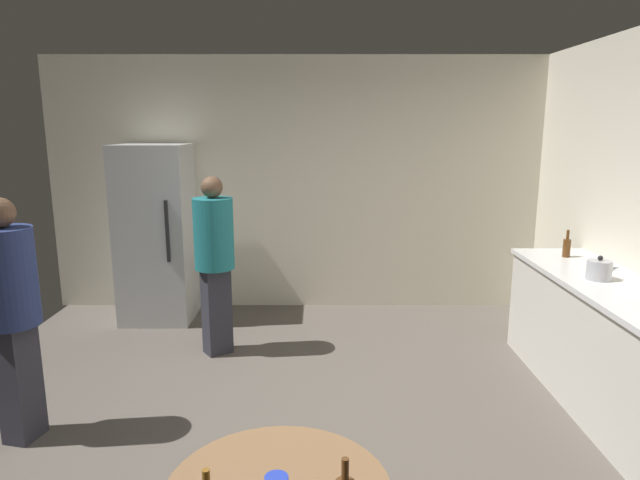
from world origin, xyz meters
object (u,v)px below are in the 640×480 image
refrigerator (155,234)px  person_in_navy_shirt (9,303)px  beer_bottle_on_counter (565,247)px  person_in_teal_shirt (213,253)px  kettle (598,270)px

refrigerator → person_in_navy_shirt: (-0.23, -2.26, 0.01)m
beer_bottle_on_counter → person_in_teal_shirt: size_ratio=0.15×
person_in_teal_shirt → refrigerator: bearing=-175.0°
refrigerator → person_in_teal_shirt: (0.76, -0.90, 0.01)m
kettle → person_in_teal_shirt: bearing=164.5°
person_in_teal_shirt → beer_bottle_on_counter: bearing=52.4°
refrigerator → beer_bottle_on_counter: refrigerator is taller
kettle → beer_bottle_on_counter: bearing=84.0°
kettle → person_in_navy_shirt: bearing=-171.8°
refrigerator → beer_bottle_on_counter: 3.87m
kettle → person_in_navy_shirt: (-3.89, -0.56, -0.06)m
refrigerator → beer_bottle_on_counter: bearing=-15.2°
beer_bottle_on_counter → person_in_navy_shirt: size_ratio=0.15×
kettle → person_in_teal_shirt: 3.01m
refrigerator → person_in_navy_shirt: 2.27m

